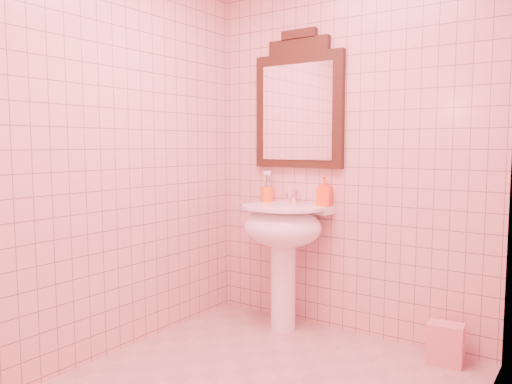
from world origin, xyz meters
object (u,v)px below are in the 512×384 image
Objects in this scene: pedestal_sink at (283,235)px; towel at (445,344)px; toothbrush_cup at (267,194)px; mirror at (298,105)px; soap_dispenser at (324,191)px.

pedestal_sink is 1.20m from towel.
pedestal_sink reaches higher than towel.
toothbrush_cup is at bearing 176.81° from towel.
mirror reaches higher than towel.
mirror is at bearing 173.15° from towel.
toothbrush_cup reaches higher than pedestal_sink.
toothbrush_cup is (-0.22, -0.06, -0.64)m from mirror.
pedestal_sink is at bearing -33.20° from toothbrush_cup.
soap_dispenser is (0.45, 0.02, 0.04)m from toothbrush_cup.
pedestal_sink is 0.92m from mirror.
soap_dispenser reaches higher than towel.
pedestal_sink is 3.59× the size of towel.
pedestal_sink is at bearing -90.00° from mirror.
pedestal_sink is 4.33× the size of soap_dispenser.
mirror reaches higher than pedestal_sink.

